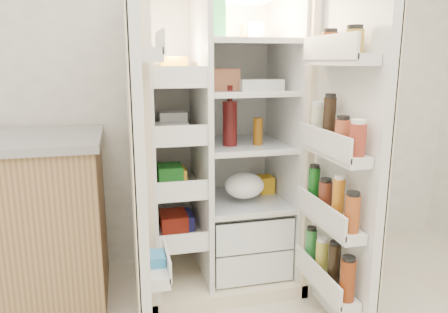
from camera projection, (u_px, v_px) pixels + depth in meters
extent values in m
cube|color=white|center=(190.00, 65.00, 2.80)|extent=(4.00, 0.02, 2.70)
cube|color=beige|center=(207.00, 133.00, 2.86)|extent=(0.92, 0.04, 1.80)
cube|color=beige|center=(144.00, 145.00, 2.44)|extent=(0.04, 0.70, 1.80)
cube|color=beige|center=(287.00, 139.00, 2.65)|extent=(0.04, 0.70, 1.80)
cube|color=beige|center=(219.00, 273.00, 2.73)|extent=(0.92, 0.70, 0.08)
cube|color=silver|center=(208.00, 131.00, 2.82)|extent=(0.84, 0.02, 1.68)
cube|color=silver|center=(149.00, 142.00, 2.44)|extent=(0.02, 0.62, 1.68)
cube|color=silver|center=(283.00, 136.00, 2.63)|extent=(0.02, 0.62, 1.68)
cube|color=silver|center=(201.00, 139.00, 2.51)|extent=(0.03, 0.62, 1.68)
cube|color=white|center=(243.00, 251.00, 2.72)|extent=(0.47, 0.52, 0.19)
cube|color=white|center=(243.00, 221.00, 2.67)|extent=(0.47, 0.52, 0.19)
cube|color=#FFD18C|center=(242.00, 0.00, 2.45)|extent=(0.30, 0.30, 0.02)
cube|color=white|center=(177.00, 232.00, 2.60)|extent=(0.28, 0.58, 0.02)
cube|color=white|center=(176.00, 185.00, 2.54)|extent=(0.28, 0.58, 0.02)
cube|color=white|center=(174.00, 135.00, 2.47)|extent=(0.28, 0.58, 0.02)
cube|color=white|center=(173.00, 83.00, 2.40)|extent=(0.28, 0.58, 0.02)
cube|color=silver|center=(243.00, 200.00, 2.66)|extent=(0.49, 0.58, 0.01)
cube|color=silver|center=(243.00, 144.00, 2.58)|extent=(0.49, 0.58, 0.01)
cube|color=silver|center=(244.00, 91.00, 2.51)|extent=(0.49, 0.58, 0.02)
cube|color=silver|center=(244.00, 42.00, 2.45)|extent=(0.49, 0.58, 0.02)
cube|color=red|center=(177.00, 223.00, 2.59)|extent=(0.16, 0.20, 0.10)
cube|color=#227D27|center=(175.00, 174.00, 2.52)|extent=(0.14, 0.18, 0.12)
cube|color=white|center=(174.00, 128.00, 2.46)|extent=(0.20, 0.22, 0.07)
cube|color=gold|center=(173.00, 69.00, 2.39)|extent=(0.15, 0.16, 0.14)
cube|color=navy|center=(177.00, 223.00, 2.59)|extent=(0.18, 0.20, 0.09)
cube|color=#F7A72B|center=(175.00, 175.00, 2.52)|extent=(0.14, 0.18, 0.10)
cube|color=white|center=(174.00, 124.00, 2.45)|extent=(0.16, 0.16, 0.12)
sphere|color=orange|center=(227.00, 267.00, 2.63)|extent=(0.07, 0.07, 0.07)
sphere|color=orange|center=(240.00, 263.00, 2.69)|extent=(0.07, 0.07, 0.07)
sphere|color=orange|center=(256.00, 264.00, 2.67)|extent=(0.07, 0.07, 0.07)
sphere|color=orange|center=(229.00, 257.00, 2.77)|extent=(0.07, 0.07, 0.07)
ellipsoid|color=#4B7B29|center=(243.00, 218.00, 2.69)|extent=(0.26, 0.24, 0.11)
cylinder|color=#460F0F|center=(230.00, 123.00, 2.47)|extent=(0.08, 0.08, 0.26)
cylinder|color=brown|center=(258.00, 131.00, 2.51)|extent=(0.06, 0.06, 0.16)
cube|color=#279152|center=(218.00, 19.00, 2.30)|extent=(0.07, 0.07, 0.22)
cylinder|color=white|center=(258.00, 32.00, 2.45)|extent=(0.11, 0.11, 0.10)
cylinder|color=#B06428|center=(246.00, 33.00, 2.53)|extent=(0.07, 0.07, 0.10)
cube|color=silver|center=(261.00, 85.00, 2.46)|extent=(0.25, 0.11, 0.06)
cube|color=#9E5D3F|center=(221.00, 79.00, 2.46)|extent=(0.20, 0.11, 0.12)
ellipsoid|color=white|center=(244.00, 191.00, 2.58)|extent=(0.24, 0.22, 0.15)
cube|color=yellow|center=(266.00, 184.00, 2.79)|extent=(0.09, 0.11, 0.11)
cube|color=silver|center=(138.00, 169.00, 1.91)|extent=(0.05, 0.40, 1.72)
cube|color=beige|center=(133.00, 169.00, 1.90)|extent=(0.01, 0.40, 1.72)
cube|color=silver|center=(158.00, 269.00, 2.03)|extent=(0.09, 0.32, 0.06)
cube|color=silver|center=(150.00, 55.00, 1.81)|extent=(0.09, 0.32, 0.06)
cube|color=#338CCC|center=(158.00, 263.00, 2.03)|extent=(0.07, 0.12, 0.10)
cube|color=silver|center=(349.00, 161.00, 2.05)|extent=(0.05, 0.58, 1.72)
cube|color=beige|center=(354.00, 161.00, 2.06)|extent=(0.01, 0.58, 1.72)
cube|color=silver|center=(326.00, 283.00, 2.18)|extent=(0.11, 0.50, 0.05)
cube|color=silver|center=(330.00, 221.00, 2.10)|extent=(0.11, 0.50, 0.05)
cube|color=silver|center=(334.00, 152.00, 2.02)|extent=(0.11, 0.50, 0.05)
cube|color=silver|center=(339.00, 60.00, 1.93)|extent=(0.11, 0.50, 0.05)
cylinder|color=maroon|center=(347.00, 280.00, 1.96)|extent=(0.07, 0.07, 0.20)
cylinder|color=black|center=(334.00, 265.00, 2.08)|extent=(0.06, 0.06, 0.22)
cylinder|color=#AFA73A|center=(322.00, 257.00, 2.21)|extent=(0.06, 0.06, 0.18)
cylinder|color=#297C35|center=(311.00, 246.00, 2.33)|extent=(0.06, 0.06, 0.19)
cylinder|color=#8E3D17|center=(352.00, 214.00, 1.89)|extent=(0.07, 0.07, 0.17)
cylinder|color=#BE6916|center=(338.00, 200.00, 2.01)|extent=(0.06, 0.06, 0.21)
cylinder|color=maroon|center=(325.00, 197.00, 2.13)|extent=(0.07, 0.07, 0.16)
cylinder|color=#145819|center=(314.00, 186.00, 2.25)|extent=(0.06, 0.06, 0.20)
cylinder|color=maroon|center=(357.00, 140.00, 1.81)|extent=(0.07, 0.07, 0.14)
cylinder|color=#A5482A|center=(342.00, 135.00, 1.94)|extent=(0.07, 0.07, 0.14)
cylinder|color=black|center=(329.00, 121.00, 2.05)|extent=(0.06, 0.06, 0.23)
cylinder|color=beige|center=(317.00, 123.00, 2.18)|extent=(0.06, 0.06, 0.18)
cylinder|color=olive|center=(354.00, 42.00, 1.80)|extent=(0.08, 0.08, 0.10)
cylinder|color=#93411A|center=(329.00, 44.00, 2.01)|extent=(0.08, 0.08, 0.10)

